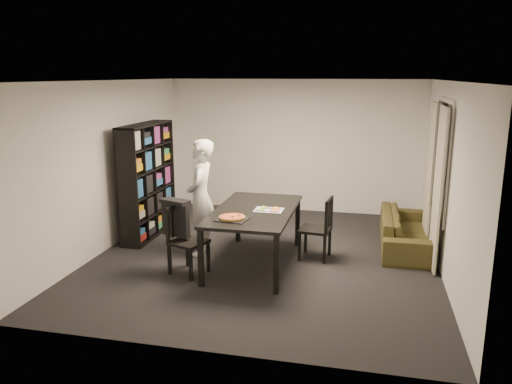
% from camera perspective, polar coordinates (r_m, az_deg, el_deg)
% --- Properties ---
extents(room, '(5.01, 5.51, 2.61)m').
position_cam_1_polar(room, '(7.27, 1.14, 2.30)').
color(room, black).
rests_on(room, ground).
extents(window_pane, '(0.02, 1.40, 1.60)m').
position_cam_1_polar(window_pane, '(7.75, 20.44, 3.66)').
color(window_pane, black).
rests_on(window_pane, room).
extents(window_frame, '(0.03, 1.52, 1.72)m').
position_cam_1_polar(window_frame, '(7.75, 20.41, 3.66)').
color(window_frame, white).
rests_on(window_frame, room).
extents(curtain_left, '(0.03, 0.70, 2.25)m').
position_cam_1_polar(curtain_left, '(7.29, 20.07, 0.32)').
color(curtain_left, beige).
rests_on(curtain_left, room).
extents(curtain_right, '(0.03, 0.70, 2.25)m').
position_cam_1_polar(curtain_right, '(8.31, 19.23, 1.89)').
color(curtain_right, beige).
rests_on(curtain_right, room).
extents(bookshelf, '(0.35, 1.50, 1.90)m').
position_cam_1_polar(bookshelf, '(8.57, -12.29, 1.31)').
color(bookshelf, black).
rests_on(bookshelf, room).
extents(dining_table, '(1.09, 1.97, 0.82)m').
position_cam_1_polar(dining_table, '(7.09, -0.18, -2.56)').
color(dining_table, black).
rests_on(dining_table, room).
extents(chair_left, '(0.56, 0.56, 0.95)m').
position_cam_1_polar(chair_left, '(6.94, -8.31, -4.85)').
color(chair_left, black).
rests_on(chair_left, room).
extents(chair_right, '(0.48, 0.48, 0.94)m').
position_cam_1_polar(chair_right, '(7.42, 7.48, -3.69)').
color(chair_right, black).
rests_on(chair_right, room).
extents(draped_jacket, '(0.46, 0.32, 0.52)m').
position_cam_1_polar(draped_jacket, '(6.95, -9.18, -2.76)').
color(draped_jacket, black).
rests_on(draped_jacket, chair_left).
extents(person, '(0.52, 0.70, 1.76)m').
position_cam_1_polar(person, '(7.56, -6.32, -0.62)').
color(person, silver).
rests_on(person, room).
extents(baking_tray, '(0.43, 0.36, 0.01)m').
position_cam_1_polar(baking_tray, '(6.58, -2.77, -3.13)').
color(baking_tray, black).
rests_on(baking_tray, dining_table).
extents(pepperoni_pizza, '(0.35, 0.35, 0.03)m').
position_cam_1_polar(pepperoni_pizza, '(6.60, -2.73, -2.90)').
color(pepperoni_pizza, olive).
rests_on(pepperoni_pizza, dining_table).
extents(kitchen_towel, '(0.40, 0.30, 0.01)m').
position_cam_1_polar(kitchen_towel, '(7.02, 1.47, -2.07)').
color(kitchen_towel, silver).
rests_on(kitchen_towel, dining_table).
extents(pizza_slices, '(0.46, 0.42, 0.01)m').
position_cam_1_polar(pizza_slices, '(7.03, 1.46, -1.96)').
color(pizza_slices, gold).
rests_on(pizza_slices, dining_table).
extents(sofa, '(0.75, 1.93, 0.56)m').
position_cam_1_polar(sofa, '(8.25, 16.76, -4.23)').
color(sofa, '#393316').
rests_on(sofa, room).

